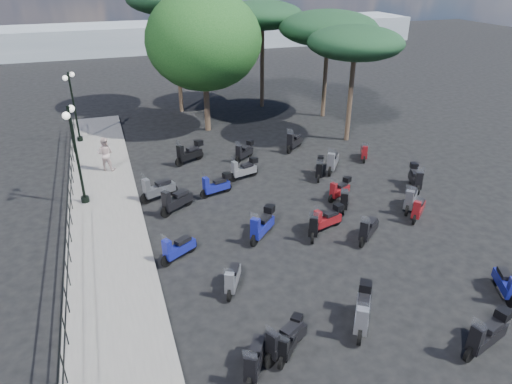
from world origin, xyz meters
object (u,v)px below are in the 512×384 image
object	(u,v)px
scooter_28	(332,162)
pine_1	(328,28)
pedestrian_far	(105,154)
scooter_20	(418,209)
lamp_post_1	(76,149)
lamp_post_2	(73,102)
scooter_13	(362,312)
scooter_10	(216,186)
pine_3	(355,43)
scooter_8	(314,225)
scooter_17	(244,170)
scooter_3	(176,201)
scooter_6	(285,340)
scooter_15	(344,200)
scooter_1	(255,359)
scooter_21	(368,230)
scooter_4	(158,189)
scooter_0	(290,341)
scooter_19	(487,335)
scooter_27	(415,179)
scooter_23	(294,142)
scooter_5	(190,153)
scooter_7	(232,279)
scooter_25	(506,284)
scooter_14	(327,219)
scooter_26	(410,199)
scooter_11	(244,152)
scooter_22	(319,169)
broadleaf_tree	(204,40)
scooter_16	(340,190)
scooter_29	(364,152)
scooter_9	(262,225)
scooter_2	(178,249)

from	to	relation	value
scooter_28	pine_1	distance (m)	10.84
pedestrian_far	scooter_20	size ratio (longest dim) A/B	1.36
lamp_post_1	lamp_post_2	world-z (taller)	lamp_post_1
pedestrian_far	scooter_13	size ratio (longest dim) A/B	1.07
scooter_10	pine_3	distance (m)	11.57
scooter_8	scooter_17	distance (m)	5.97
lamp_post_2	scooter_10	xyz separation A→B (m)	(5.93, -9.21, -1.98)
scooter_3	scooter_6	distance (m)	9.04
scooter_3	scooter_15	distance (m)	7.23
scooter_1	scooter_21	bearing A→B (deg)	-111.74
scooter_4	scooter_28	distance (m)	8.90
scooter_0	scooter_19	distance (m)	5.39
scooter_27	scooter_1	bearing A→B (deg)	61.24
scooter_20	scooter_23	world-z (taller)	scooter_23
pine_3	scooter_8	bearing A→B (deg)	-125.59
pedestrian_far	scooter_1	xyz separation A→B (m)	(2.99, -14.52, -0.54)
lamp_post_2	scooter_19	bearing A→B (deg)	-41.24
scooter_23	pine_1	distance (m)	8.76
scooter_10	pine_3	xyz separation A→B (m)	(9.30, 4.57, 5.15)
scooter_3	scooter_5	xyz separation A→B (m)	(1.63, 5.09, 0.04)
scooter_0	scooter_3	size ratio (longest dim) A/B	0.74
scooter_4	scooter_21	size ratio (longest dim) A/B	1.30
scooter_6	scooter_17	distance (m)	11.42
scooter_8	scooter_10	bearing A→B (deg)	-30.15
scooter_15	scooter_27	distance (m)	4.22
scooter_7	scooter_25	bearing A→B (deg)	-173.41
scooter_14	scooter_26	world-z (taller)	scooter_26
scooter_14	scooter_21	bearing A→B (deg)	-153.07
scooter_11	scooter_17	distance (m)	2.43
scooter_26	scooter_27	world-z (taller)	scooter_26
pedestrian_far	scooter_13	distance (m)	15.39
scooter_3	scooter_13	size ratio (longest dim) A/B	0.99
scooter_4	scooter_7	world-z (taller)	scooter_4
scooter_6	scooter_20	bearing A→B (deg)	-87.29
lamp_post_1	scooter_4	bearing A→B (deg)	-0.69
scooter_25	scooter_26	size ratio (longest dim) A/B	1.05
pedestrian_far	scooter_25	distance (m)	18.33
scooter_22	broadleaf_tree	world-z (taller)	broadleaf_tree
scooter_16	pine_1	world-z (taller)	pine_1
scooter_1	scooter_17	world-z (taller)	scooter_1
scooter_29	pine_1	xyz separation A→B (m)	(1.43, 7.84, 5.42)
scooter_15	lamp_post_1	bearing A→B (deg)	9.64
lamp_post_1	scooter_9	bearing A→B (deg)	-28.74
scooter_22	scooter_2	bearing A→B (deg)	60.01
scooter_13	scooter_29	world-z (taller)	scooter_13
scooter_7	scooter_8	world-z (taller)	scooter_8
scooter_2	pine_1	bearing A→B (deg)	-73.43
scooter_10	scooter_11	size ratio (longest dim) A/B	1.19
scooter_22	pine_1	bearing A→B (deg)	-88.00
scooter_25	scooter_22	bearing A→B (deg)	-55.40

